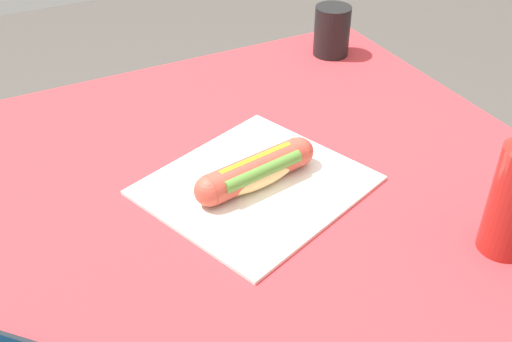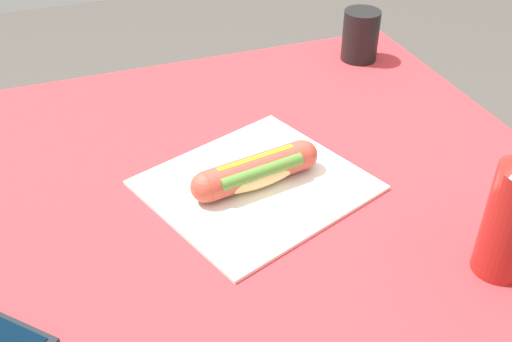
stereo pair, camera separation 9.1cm
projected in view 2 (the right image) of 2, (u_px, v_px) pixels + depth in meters
The scene contains 4 objects.
dining_table at pixel (236, 257), 1.02m from camera, with size 1.02×0.90×0.77m.
paper_wrapper at pixel (256, 185), 0.93m from camera, with size 0.30×0.27×0.01m, color silver.
hot_dog at pixel (256, 171), 0.91m from camera, with size 0.21×0.08×0.05m.
drinking_cup at pixel (360, 35), 1.26m from camera, with size 0.08×0.08×0.10m, color black.
Camera 2 is at (0.22, 0.71, 1.34)m, focal length 42.65 mm.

